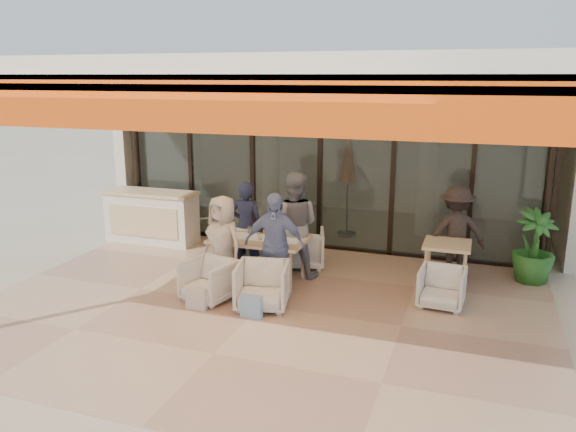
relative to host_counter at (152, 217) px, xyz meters
The scene contains 21 objects.
ground 4.00m from the host_counter, 35.37° to the right, with size 70.00×70.00×0.00m, color #C6B293.
terrace_floor 4.00m from the host_counter, 35.37° to the right, with size 8.00×6.00×0.01m, color tan.
terrace_structure 4.94m from the host_counter, 38.36° to the right, with size 8.00×6.00×3.40m.
glass_storefront 3.48m from the host_counter, 12.29° to the left, with size 8.08×0.10×3.20m.
interior_block 4.74m from the host_counter, 42.97° to the left, with size 9.05×3.62×3.52m.
host_counter is the anchor object (origin of this frame).
dining_table 3.14m from the host_counter, 25.33° to the right, with size 1.50×0.90×0.93m.
chair_far_left 2.46m from the host_counter, ahead, with size 0.67×0.63×0.69m, color silver.
chair_far_right 3.29m from the host_counter, ahead, with size 0.71×0.67×0.73m, color silver.
chair_near_left 3.34m from the host_counter, 43.52° to the right, with size 0.67×0.62×0.69m, color silver.
chair_near_right 3.99m from the host_counter, 35.18° to the right, with size 0.72×0.67×0.74m, color silver.
diner_navy 2.59m from the host_counter, 20.35° to the right, with size 0.56×0.37×1.54m, color #171C34.
diner_grey 3.40m from the host_counter, 15.40° to the right, with size 0.85×0.66×1.75m, color slate.
diner_cream 3.02m from the host_counter, 36.61° to the right, with size 0.72×0.47×1.48m, color beige.
diner_periwinkle 3.73m from the host_counter, 28.88° to the right, with size 0.93×0.39×1.59m, color #6E83B8.
tote_bag_cream 3.64m from the host_counter, 48.11° to the right, with size 0.30×0.10×0.34m, color silver.
tote_bag_blue 4.25m from the host_counter, 39.61° to the right, with size 0.30×0.10×0.34m, color #99BFD8.
side_table 5.71m from the host_counter, ahead, with size 0.70×0.70×0.74m.
side_chair 5.84m from the host_counter, 14.03° to the right, with size 0.62×0.58×0.64m, color silver.
standing_woman 5.76m from the host_counter, ahead, with size 1.01×0.58×1.56m, color black.
potted_palm 6.95m from the host_counter, ahead, with size 0.67×0.67×1.20m, color #1E5919.
Camera 1 is at (2.83, -6.93, 3.24)m, focal length 35.00 mm.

